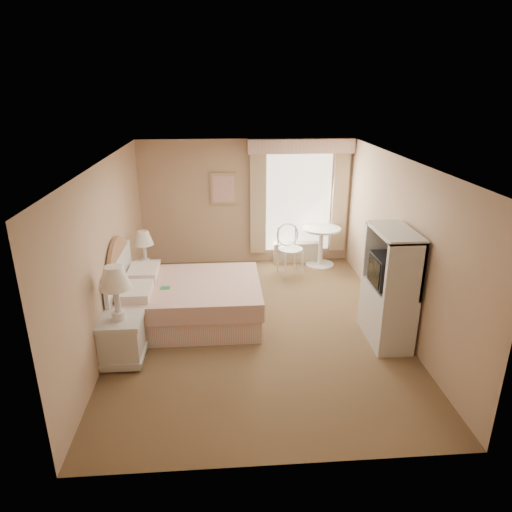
{
  "coord_description": "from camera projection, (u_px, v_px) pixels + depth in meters",
  "views": [
    {
      "loc": [
        -0.49,
        -6.15,
        3.45
      ],
      "look_at": [
        0.01,
        0.3,
        1.03
      ],
      "focal_mm": 32.0,
      "sensor_mm": 36.0,
      "label": 1
    }
  ],
  "objects": [
    {
      "name": "room",
      "position": [
        257.0,
        249.0,
        6.55
      ],
      "size": [
        4.21,
        5.51,
        2.51
      ],
      "color": "brown",
      "rests_on": "ground"
    },
    {
      "name": "window",
      "position": [
        299.0,
        198.0,
        9.07
      ],
      "size": [
        2.05,
        0.22,
        2.51
      ],
      "color": "white",
      "rests_on": "room"
    },
    {
      "name": "framed_art",
      "position": [
        224.0,
        189.0,
        8.95
      ],
      "size": [
        0.52,
        0.04,
        0.62
      ],
      "color": "tan",
      "rests_on": "room"
    },
    {
      "name": "bed",
      "position": [
        183.0,
        300.0,
        7.02
      ],
      "size": [
        2.14,
        1.67,
        1.48
      ],
      "color": "tan",
      "rests_on": "room"
    },
    {
      "name": "nightstand_near",
      "position": [
        120.0,
        328.0,
        5.88
      ],
      "size": [
        0.56,
        0.56,
        1.35
      ],
      "color": "silver",
      "rests_on": "room"
    },
    {
      "name": "nightstand_far",
      "position": [
        146.0,
        270.0,
        7.96
      ],
      "size": [
        0.46,
        0.46,
        1.12
      ],
      "color": "silver",
      "rests_on": "room"
    },
    {
      "name": "round_table",
      "position": [
        321.0,
        240.0,
        9.15
      ],
      "size": [
        0.76,
        0.76,
        0.8
      ],
      "color": "silver",
      "rests_on": "room"
    },
    {
      "name": "cafe_chair",
      "position": [
        289.0,
        245.0,
        8.8
      ],
      "size": [
        0.58,
        0.58,
        0.98
      ],
      "rotation": [
        0.0,
        0.0,
        0.28
      ],
      "color": "silver",
      "rests_on": "room"
    },
    {
      "name": "armoire",
      "position": [
        389.0,
        296.0,
        6.39
      ],
      "size": [
        0.5,
        0.99,
        1.65
      ],
      "color": "silver",
      "rests_on": "room"
    }
  ]
}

